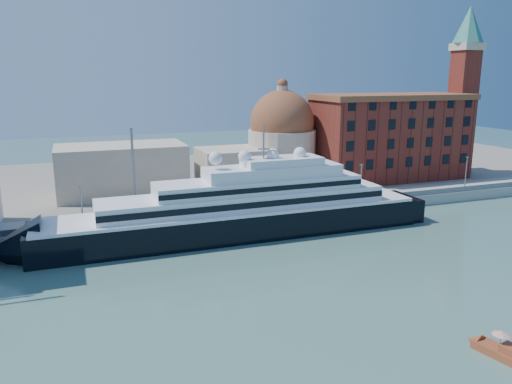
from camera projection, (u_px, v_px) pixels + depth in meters
name	position (u px, v px, depth m)	size (l,w,h in m)	color
ground	(298.00, 279.00, 76.10)	(400.00, 400.00, 0.00)	#3B6760
quay	(231.00, 214.00, 106.84)	(180.00, 10.00, 2.50)	gray
land	(188.00, 179.00, 144.32)	(260.00, 72.00, 2.00)	slate
quay_fence	(237.00, 211.00, 102.31)	(180.00, 0.10, 1.20)	slate
superyacht	(224.00, 216.00, 94.48)	(83.64, 11.60, 25.00)	black
water_taxi	(506.00, 353.00, 54.44)	(3.75, 7.05, 3.19)	brown
warehouse	(390.00, 136.00, 137.97)	(43.00, 19.00, 23.25)	maroon
campanile	(464.00, 80.00, 142.65)	(8.40, 8.40, 47.00)	maroon
church	(226.00, 152.00, 128.43)	(66.00, 18.00, 25.50)	beige
lamp_posts	(172.00, 181.00, 99.01)	(120.80, 2.40, 18.00)	slate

